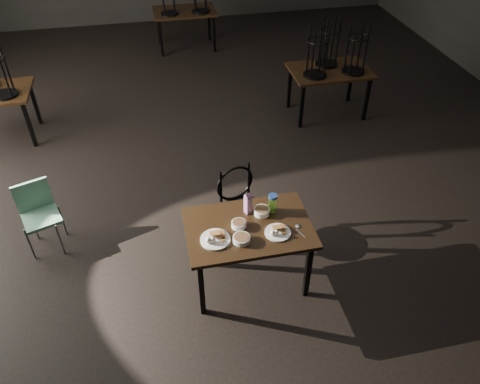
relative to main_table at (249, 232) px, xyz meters
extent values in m
plane|color=black|center=(0.11, 1.88, -0.67)|extent=(12.00, 12.00, 0.00)
cube|color=black|center=(0.00, 0.00, 0.06)|extent=(1.20, 0.80, 0.04)
cube|color=black|center=(-0.52, -0.32, -0.32)|extent=(0.05, 0.05, 0.71)
cube|color=black|center=(0.52, -0.32, -0.32)|extent=(0.05, 0.05, 0.71)
cube|color=black|center=(-0.52, 0.32, -0.32)|extent=(0.05, 0.05, 0.71)
cube|color=black|center=(0.52, 0.32, -0.32)|extent=(0.05, 0.05, 0.71)
cylinder|color=white|center=(-0.34, -0.11, 0.09)|extent=(0.28, 0.28, 0.02)
cube|color=#AA6E3C|center=(-0.34, -0.07, 0.15)|extent=(0.10, 0.10, 0.05)
cube|color=#AA6E3C|center=(-0.30, -0.07, 0.15)|extent=(0.12, 0.12, 0.03)
ellipsoid|color=white|center=(-0.41, -0.15, 0.13)|extent=(0.05, 0.05, 0.07)
ellipsoid|color=white|center=(-0.37, -0.15, 0.13)|extent=(0.05, 0.05, 0.07)
cylinder|color=white|center=(0.24, -0.14, 0.09)|extent=(0.25, 0.25, 0.01)
cube|color=#AA6E3C|center=(0.25, -0.10, 0.14)|extent=(0.09, 0.09, 0.04)
cube|color=#AA6E3C|center=(0.28, -0.10, 0.14)|extent=(0.10, 0.10, 0.03)
ellipsoid|color=white|center=(0.19, -0.18, 0.12)|extent=(0.05, 0.05, 0.06)
ellipsoid|color=white|center=(0.22, -0.18, 0.12)|extent=(0.05, 0.05, 0.06)
cylinder|color=white|center=(-0.09, 0.02, 0.11)|extent=(0.14, 0.14, 0.05)
cylinder|color=brown|center=(-0.09, 0.02, 0.13)|extent=(0.12, 0.12, 0.01)
cylinder|color=white|center=(0.16, 0.15, 0.11)|extent=(0.15, 0.15, 0.06)
cylinder|color=brown|center=(0.16, 0.15, 0.13)|extent=(0.13, 0.13, 0.01)
cylinder|color=white|center=(-0.11, -0.18, 0.11)|extent=(0.16, 0.16, 0.06)
cylinder|color=brown|center=(-0.11, -0.18, 0.13)|extent=(0.14, 0.14, 0.01)
cube|color=#821773|center=(0.03, 0.20, 0.17)|extent=(0.08, 0.08, 0.19)
cube|color=#821773|center=(0.03, 0.20, 0.29)|extent=(0.08, 0.08, 0.06)
cylinder|color=#7ED03D|center=(0.27, 0.17, 0.16)|extent=(0.10, 0.10, 0.17)
cylinder|color=navy|center=(0.27, 0.17, 0.26)|extent=(0.11, 0.11, 0.03)
ellipsoid|color=silver|center=(0.45, -0.09, 0.08)|extent=(0.06, 0.07, 0.01)
cube|color=silver|center=(0.45, -0.19, 0.08)|extent=(0.06, 0.12, 0.00)
cylinder|color=black|center=(0.06, 0.52, -0.17)|extent=(0.45, 0.45, 0.03)
torus|color=black|center=(0.01, 0.70, 0.05)|extent=(0.42, 0.15, 0.43)
cylinder|color=black|center=(0.19, 0.64, -0.42)|extent=(0.03, 0.03, 0.50)
cylinder|color=black|center=(-0.07, 0.64, -0.42)|extent=(0.03, 0.03, 0.50)
cylinder|color=black|center=(-0.07, 0.39, -0.42)|extent=(0.03, 0.03, 0.50)
cylinder|color=black|center=(0.19, 0.39, -0.42)|extent=(0.03, 0.03, 0.50)
cube|color=#67A084|center=(-2.06, 0.92, -0.24)|extent=(0.47, 0.47, 0.04)
cube|color=#67A084|center=(-2.12, 1.08, -0.05)|extent=(0.36, 0.15, 0.35)
cylinder|color=slate|center=(-2.22, 0.76, -0.46)|extent=(0.02, 0.02, 0.43)
cylinder|color=slate|center=(-1.91, 0.76, -0.46)|extent=(0.02, 0.02, 0.43)
cylinder|color=slate|center=(-2.22, 1.08, -0.46)|extent=(0.02, 0.02, 0.43)
cylinder|color=slate|center=(-1.91, 1.08, -0.46)|extent=(0.02, 0.02, 0.43)
cube|color=black|center=(-2.48, 3.06, -0.32)|extent=(0.05, 0.05, 0.71)
cube|color=black|center=(-2.48, 3.70, -0.32)|extent=(0.05, 0.05, 0.71)
cylinder|color=black|center=(-2.70, 3.23, 0.09)|extent=(0.34, 0.34, 0.03)
cylinder|color=black|center=(-2.60, 3.33, 0.46)|extent=(0.03, 0.03, 0.70)
cylinder|color=black|center=(-2.60, 3.13, 0.46)|extent=(0.03, 0.03, 0.70)
cube|color=black|center=(1.97, 3.08, 0.06)|extent=(1.20, 0.80, 0.04)
cube|color=black|center=(1.45, 2.76, -0.32)|extent=(0.05, 0.05, 0.71)
cube|color=black|center=(2.49, 2.76, -0.32)|extent=(0.05, 0.05, 0.71)
cube|color=black|center=(1.45, 3.40, -0.32)|extent=(0.05, 0.05, 0.71)
cube|color=black|center=(2.49, 3.40, -0.32)|extent=(0.05, 0.05, 0.71)
cylinder|color=black|center=(1.67, 2.93, 0.09)|extent=(0.34, 0.34, 0.03)
torus|color=black|center=(1.67, 2.93, 0.59)|extent=(0.32, 0.32, 0.02)
cylinder|color=black|center=(1.77, 3.03, 0.46)|extent=(0.03, 0.03, 0.70)
cylinder|color=black|center=(1.57, 3.03, 0.46)|extent=(0.03, 0.03, 0.70)
cylinder|color=black|center=(1.57, 2.83, 0.46)|extent=(0.03, 0.03, 0.70)
cylinder|color=black|center=(1.77, 2.83, 0.46)|extent=(0.03, 0.03, 0.70)
cylinder|color=black|center=(2.27, 2.93, 0.09)|extent=(0.34, 0.34, 0.03)
torus|color=black|center=(2.27, 2.93, 0.59)|extent=(0.32, 0.32, 0.02)
cylinder|color=black|center=(2.37, 3.03, 0.46)|extent=(0.03, 0.03, 0.70)
cylinder|color=black|center=(2.17, 3.03, 0.46)|extent=(0.03, 0.03, 0.70)
cylinder|color=black|center=(2.17, 2.83, 0.46)|extent=(0.03, 0.03, 0.70)
cylinder|color=black|center=(2.37, 2.83, 0.46)|extent=(0.03, 0.03, 0.70)
cylinder|color=black|center=(1.97, 3.26, 0.09)|extent=(0.34, 0.34, 0.03)
torus|color=black|center=(1.97, 3.26, 0.59)|extent=(0.32, 0.32, 0.02)
cylinder|color=black|center=(2.07, 3.36, 0.46)|extent=(0.03, 0.03, 0.70)
cylinder|color=black|center=(1.87, 3.36, 0.46)|extent=(0.03, 0.03, 0.70)
cylinder|color=black|center=(1.87, 3.16, 0.46)|extent=(0.03, 0.03, 0.70)
cylinder|color=black|center=(2.07, 3.16, 0.46)|extent=(0.03, 0.03, 0.70)
cube|color=black|center=(0.12, 6.18, 0.06)|extent=(1.20, 0.80, 0.04)
cube|color=black|center=(-0.40, 5.86, -0.32)|extent=(0.05, 0.05, 0.71)
cube|color=black|center=(0.64, 5.86, -0.32)|extent=(0.05, 0.05, 0.71)
cube|color=black|center=(-0.40, 6.50, -0.32)|extent=(0.05, 0.05, 0.71)
cube|color=black|center=(0.64, 6.50, -0.32)|extent=(0.05, 0.05, 0.71)
cylinder|color=black|center=(-0.18, 6.03, 0.09)|extent=(0.34, 0.34, 0.03)
cylinder|color=black|center=(0.42, 6.03, 0.09)|extent=(0.34, 0.34, 0.03)
camera|label=1|loc=(-0.75, -3.11, 3.15)|focal=35.00mm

